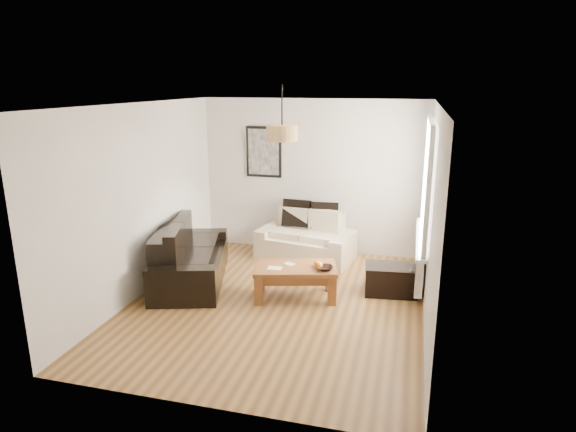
% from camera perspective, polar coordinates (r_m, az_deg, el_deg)
% --- Properties ---
extents(floor, '(4.50, 4.50, 0.00)m').
position_cam_1_polar(floor, '(6.66, -1.32, -10.09)').
color(floor, brown).
rests_on(floor, ground).
extents(ceiling, '(3.80, 4.50, 0.00)m').
position_cam_1_polar(ceiling, '(6.02, -1.48, 12.88)').
color(ceiling, white).
rests_on(ceiling, floor).
extents(wall_back, '(3.80, 0.04, 2.60)m').
position_cam_1_polar(wall_back, '(8.35, 2.87, 4.56)').
color(wall_back, silver).
rests_on(wall_back, floor).
extents(wall_front, '(3.80, 0.04, 2.60)m').
position_cam_1_polar(wall_front, '(4.20, -9.92, -6.69)').
color(wall_front, silver).
rests_on(wall_front, floor).
extents(wall_left, '(0.04, 4.50, 2.60)m').
position_cam_1_polar(wall_left, '(6.96, -16.61, 1.76)').
color(wall_left, silver).
rests_on(wall_left, floor).
extents(wall_right, '(0.04, 4.50, 2.60)m').
position_cam_1_polar(wall_right, '(5.99, 16.36, -0.38)').
color(wall_right, silver).
rests_on(wall_right, floor).
extents(window_bay, '(0.14, 1.90, 1.60)m').
position_cam_1_polar(window_bay, '(6.70, 16.07, 3.91)').
color(window_bay, white).
rests_on(window_bay, wall_right).
extents(radiator, '(0.10, 0.90, 0.52)m').
position_cam_1_polar(radiator, '(7.03, 15.01, -5.85)').
color(radiator, white).
rests_on(radiator, wall_right).
extents(poster, '(0.62, 0.04, 0.87)m').
position_cam_1_polar(poster, '(8.46, -2.83, 7.46)').
color(poster, black).
rests_on(poster, wall_back).
extents(pendant_shade, '(0.40, 0.40, 0.20)m').
position_cam_1_polar(pendant_shade, '(6.33, -0.69, 9.65)').
color(pendant_shade, tan).
rests_on(pendant_shade, ceiling).
extents(loveseat_cream, '(1.67, 1.10, 0.76)m').
position_cam_1_polar(loveseat_cream, '(8.13, 2.09, -2.41)').
color(loveseat_cream, beige).
rests_on(loveseat_cream, floor).
extents(sofa_leather, '(1.42, 2.07, 0.81)m').
position_cam_1_polar(sofa_leather, '(7.35, -11.25, -4.45)').
color(sofa_leather, black).
rests_on(sofa_leather, floor).
extents(coffee_table, '(1.23, 0.86, 0.45)m').
position_cam_1_polar(coffee_table, '(6.74, 0.83, -7.65)').
color(coffee_table, brown).
rests_on(coffee_table, floor).
extents(ottoman, '(0.76, 0.53, 0.40)m').
position_cam_1_polar(ottoman, '(7.02, 11.87, -7.24)').
color(ottoman, black).
rests_on(ottoman, floor).
extents(cushion_left, '(0.47, 0.17, 0.46)m').
position_cam_1_polar(cushion_left, '(8.25, 0.98, 0.34)').
color(cushion_left, black).
rests_on(cushion_left, loveseat_cream).
extents(cushion_right, '(0.45, 0.17, 0.44)m').
position_cam_1_polar(cushion_right, '(8.16, 4.27, 0.06)').
color(cushion_right, black).
rests_on(cushion_right, loveseat_cream).
extents(fruit_bowl, '(0.28, 0.28, 0.05)m').
position_cam_1_polar(fruit_bowl, '(6.53, 4.29, -6.06)').
color(fruit_bowl, black).
rests_on(fruit_bowl, coffee_table).
extents(orange_a, '(0.10, 0.10, 0.09)m').
position_cam_1_polar(orange_a, '(6.58, 3.66, -5.74)').
color(orange_a, orange).
rests_on(orange_a, fruit_bowl).
extents(orange_b, '(0.09, 0.09, 0.07)m').
position_cam_1_polar(orange_b, '(6.62, 3.75, -5.62)').
color(orange_b, orange).
rests_on(orange_b, fruit_bowl).
extents(orange_c, '(0.09, 0.09, 0.09)m').
position_cam_1_polar(orange_c, '(6.64, 3.40, -5.54)').
color(orange_c, orange).
rests_on(orange_c, fruit_bowl).
extents(papers, '(0.20, 0.14, 0.01)m').
position_cam_1_polar(papers, '(6.58, -1.54, -6.07)').
color(papers, silver).
rests_on(papers, coffee_table).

